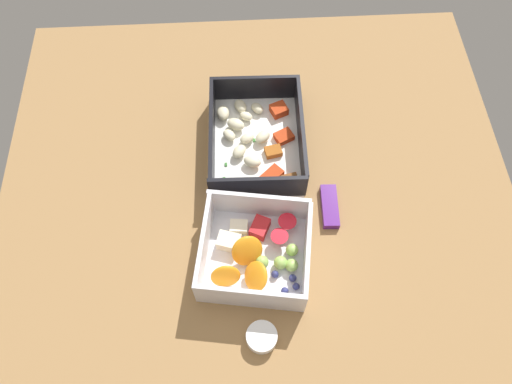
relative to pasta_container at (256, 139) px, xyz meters
The scene contains 5 objects.
table_surface 11.44cm from the pasta_container, ahead, with size 80.00×80.00×2.00cm, color #9E7547.
pasta_container is the anchor object (origin of this frame).
fruit_bowl 19.62cm from the pasta_container, ahead, with size 16.69×17.04×6.13cm.
candy_bar 16.07cm from the pasta_container, 40.82° to the left, with size 7.00×2.40×1.20cm, color #51197A.
paper_cup_liner 31.13cm from the pasta_container, ahead, with size 4.18×4.18×1.72cm, color white.
Camera 1 is at (34.39, -2.19, 69.82)cm, focal length 34.82 mm.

